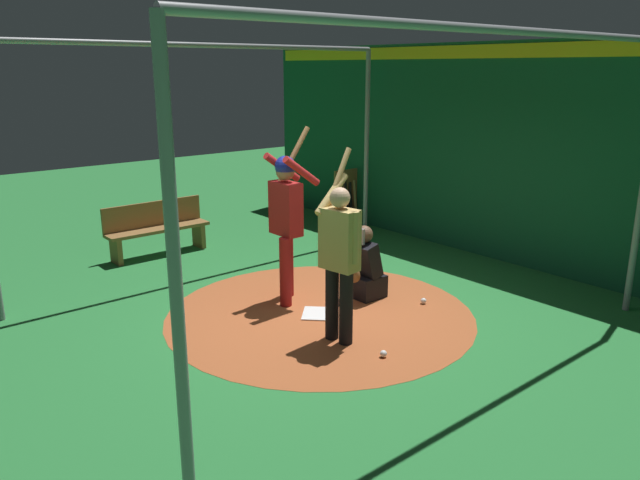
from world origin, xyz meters
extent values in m
plane|color=#287A38|center=(0.00, 0.00, 0.00)|extent=(26.90, 26.90, 0.00)
cylinder|color=#AD562D|center=(0.00, 0.00, 0.00)|extent=(3.76, 3.76, 0.01)
cube|color=white|center=(0.00, 0.00, 0.01)|extent=(0.59, 0.59, 0.01)
cylinder|color=maroon|center=(0.14, -0.50, 0.45)|extent=(0.15, 0.15, 0.89)
cylinder|color=maroon|center=(-0.10, -0.77, 0.45)|extent=(0.15, 0.15, 0.89)
cube|color=#B21E1E|center=(0.02, -0.64, 1.22)|extent=(0.22, 0.44, 0.67)
cylinder|color=#B21E1E|center=(-0.08, -0.44, 1.71)|extent=(0.54, 0.09, 0.41)
cylinder|color=#B21E1E|center=(-0.08, -0.84, 1.71)|extent=(0.54, 0.09, 0.41)
sphere|color=#9E704C|center=(0.02, -0.64, 1.69)|extent=(0.23, 0.23, 0.23)
sphere|color=navy|center=(0.02, -0.64, 1.75)|extent=(0.26, 0.26, 0.26)
cylinder|color=olive|center=(-0.20, -0.77, 1.84)|extent=(0.54, 0.06, 0.73)
cube|color=black|center=(-0.86, -0.08, 0.15)|extent=(0.40, 0.40, 0.30)
cube|color=black|center=(-0.82, -0.08, 0.53)|extent=(0.31, 0.40, 0.49)
sphere|color=brown|center=(-0.80, -0.08, 0.86)|extent=(0.23, 0.23, 0.23)
cube|color=gray|center=(-0.70, -0.08, 0.86)|extent=(0.03, 0.20, 0.20)
ellipsoid|color=brown|center=(-0.54, -0.02, 0.40)|extent=(0.12, 0.28, 0.22)
cylinder|color=black|center=(0.31, 0.80, 0.42)|extent=(0.15, 0.15, 0.84)
cylinder|color=black|center=(0.33, 0.60, 0.42)|extent=(0.15, 0.15, 0.84)
cube|color=tan|center=(0.32, 0.70, 1.17)|extent=(0.28, 0.45, 0.66)
cylinder|color=tan|center=(0.29, 0.90, 1.22)|extent=(0.09, 0.09, 0.56)
cylinder|color=tan|center=(0.25, 0.49, 1.61)|extent=(0.49, 0.16, 0.43)
sphere|color=tan|center=(0.32, 0.70, 1.62)|extent=(0.22, 0.22, 0.22)
cylinder|color=tan|center=(0.17, 0.48, 1.72)|extent=(0.47, 0.12, 0.74)
cube|color=#145133|center=(-3.67, 0.00, 1.65)|extent=(0.20, 10.90, 3.30)
cube|color=yellow|center=(-3.56, 0.00, 3.15)|extent=(0.03, 10.68, 0.20)
cylinder|color=gray|center=(-3.03, -2.34, 1.60)|extent=(0.08, 0.08, 3.21)
cylinder|color=gray|center=(3.03, 2.34, 1.60)|extent=(0.08, 0.08, 3.21)
cylinder|color=gray|center=(0.00, -2.34, 3.21)|extent=(6.06, 0.07, 0.07)
cylinder|color=gray|center=(0.00, 2.34, 3.21)|extent=(6.06, 0.07, 0.07)
cube|color=olive|center=(-3.42, -3.15, 0.53)|extent=(0.82, 0.04, 1.05)
cylinder|color=black|center=(-3.73, -3.09, 0.42)|extent=(0.06, 0.16, 0.83)
cylinder|color=olive|center=(-3.61, -3.09, 0.42)|extent=(0.06, 0.15, 0.85)
cylinder|color=tan|center=(-3.49, -3.09, 0.42)|extent=(0.06, 0.16, 0.83)
cylinder|color=black|center=(-3.37, -3.09, 0.40)|extent=(0.06, 0.12, 0.81)
cylinder|color=black|center=(-3.25, -3.09, 0.45)|extent=(0.06, 0.15, 0.90)
cylinder|color=olive|center=(-3.13, -3.09, 0.44)|extent=(0.06, 0.19, 0.88)
cube|color=olive|center=(0.38, -3.57, 0.42)|extent=(1.67, 0.36, 0.05)
cube|color=olive|center=(0.38, -3.73, 0.65)|extent=(1.67, 0.04, 0.40)
cube|color=olive|center=(-0.34, -3.57, 0.20)|extent=(0.08, 0.32, 0.40)
cube|color=olive|center=(1.10, -3.57, 0.20)|extent=(0.08, 0.32, 0.40)
sphere|color=white|center=(-1.24, 0.59, 0.04)|extent=(0.07, 0.07, 0.07)
sphere|color=white|center=(0.24, 1.31, 0.04)|extent=(0.07, 0.07, 0.07)
camera|label=1|loc=(4.50, 5.35, 2.93)|focal=34.46mm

